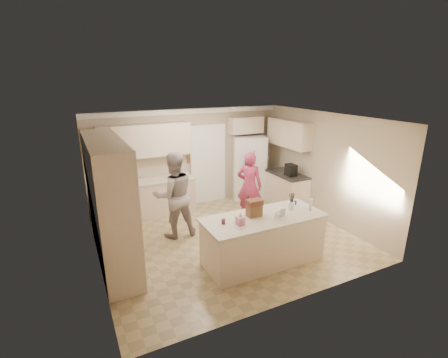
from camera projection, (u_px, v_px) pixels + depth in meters
name	position (u px, v px, depth m)	size (l,w,h in m)	color
floor	(227.00, 239.00, 7.06)	(5.20, 4.60, 0.02)	tan
ceiling	(227.00, 118.00, 6.28)	(5.20, 4.60, 0.02)	white
wall_back	(188.00, 158.00, 8.65)	(5.20, 0.02, 2.60)	#BCA98C
wall_front	(299.00, 226.00, 4.69)	(5.20, 0.02, 2.60)	#BCA98C
wall_left	(92.00, 202.00, 5.57)	(0.02, 4.60, 2.60)	#BCA98C
wall_right	(324.00, 167.00, 7.77)	(0.02, 4.60, 2.60)	#BCA98C
crown_back	(187.00, 111.00, 8.24)	(5.20, 0.08, 0.12)	white
pantry_bank	(110.00, 202.00, 5.91)	(0.60, 2.60, 2.35)	beige
back_base_cab	(151.00, 199.00, 8.16)	(2.20, 0.60, 0.88)	beige
back_countertop	(149.00, 181.00, 8.01)	(2.24, 0.63, 0.04)	beige
back_upper_cab	(145.00, 140.00, 7.83)	(2.20, 0.35, 0.80)	beige
doorway_opening	(208.00, 165.00, 8.93)	(0.90, 0.06, 2.10)	black
doorway_casing	(208.00, 165.00, 8.90)	(1.02, 0.03, 2.22)	white
wall_frame_upper	(189.00, 149.00, 8.55)	(0.15, 0.02, 0.20)	brown
wall_frame_lower	(190.00, 159.00, 8.63)	(0.15, 0.02, 0.20)	brown
refrigerator	(249.00, 167.00, 9.29)	(0.90, 0.70, 1.80)	white
fridge_seam	(255.00, 170.00, 8.99)	(0.01, 0.02, 1.78)	gray
fridge_dispenser	(249.00, 162.00, 8.81)	(0.22, 0.03, 0.35)	black
fridge_handle_l	(254.00, 165.00, 8.91)	(0.02, 0.02, 0.85)	silver
fridge_handle_r	(257.00, 165.00, 8.95)	(0.02, 0.02, 0.85)	silver
over_fridge_cab	(246.00, 125.00, 8.95)	(0.95, 0.35, 0.45)	beige
right_base_cab	(286.00, 190.00, 8.75)	(0.60, 1.20, 0.88)	beige
right_countertop	(287.00, 174.00, 8.61)	(0.63, 1.24, 0.04)	#2D2B28
right_upper_cab	(289.00, 133.00, 8.52)	(0.35, 1.50, 0.70)	beige
coffee_maker	(291.00, 170.00, 8.37)	(0.22, 0.28, 0.30)	black
island_base	(263.00, 240.00, 6.07)	(2.20, 0.90, 0.88)	beige
island_top	(264.00, 218.00, 5.93)	(2.28, 0.96, 0.05)	beige
utensil_crock	(291.00, 206.00, 6.22)	(0.13, 0.13, 0.15)	white
tissue_box	(240.00, 221.00, 5.59)	(0.13, 0.13, 0.14)	#CC749A
tissue_plume	(240.00, 215.00, 5.56)	(0.08, 0.08, 0.08)	white
dollhouse_body	(254.00, 210.00, 5.92)	(0.26, 0.18, 0.22)	brown
dollhouse_roof	(254.00, 202.00, 5.87)	(0.28, 0.20, 0.10)	#592D1E
jam_jar	(223.00, 221.00, 5.62)	(0.07, 0.07, 0.09)	#59263F
greeting_card_a	(277.00, 215.00, 5.79)	(0.12, 0.01, 0.16)	white
greeting_card_b	(282.00, 213.00, 5.90)	(0.12, 0.01, 0.16)	silver
water_bottle	(311.00, 205.00, 6.16)	(0.07, 0.07, 0.24)	silver
shaker_salt	(293.00, 203.00, 6.45)	(0.05, 0.05, 0.09)	#4566A1
shaker_pepper	(295.00, 202.00, 6.48)	(0.05, 0.05, 0.09)	#4566A1
teen_boy	(174.00, 195.00, 6.94)	(0.92, 0.71, 1.89)	#9A9591
teen_girl	(249.00, 186.00, 7.85)	(0.62, 0.40, 1.69)	#A22E4B
fridge_magnets	(255.00, 170.00, 8.98)	(0.76, 0.02, 1.44)	tan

